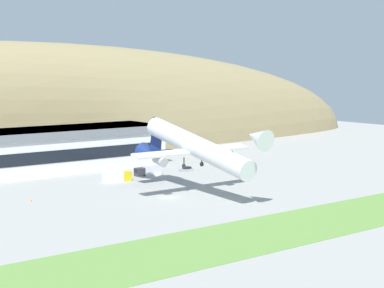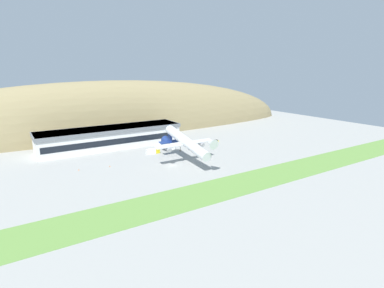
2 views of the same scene
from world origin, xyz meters
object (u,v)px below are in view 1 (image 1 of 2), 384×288
cargo_airplane (195,147)px  service_car_1 (243,162)px  terminal_building (21,149)px  traffic_cone_1 (31,200)px  service_car_0 (186,169)px  fuel_truck (117,177)px  box_truck (148,170)px

cargo_airplane → service_car_1: cargo_airplane is taller
terminal_building → traffic_cone_1: (-13.84, -39.78, -7.06)m
traffic_cone_1 → cargo_airplane: bearing=-23.3°
service_car_0 → traffic_cone_1: 57.46m
service_car_1 → fuel_truck: fuel_truck is taller
terminal_building → fuel_truck: bearing=-61.3°
service_car_0 → fuel_truck: (-26.20, -2.70, 0.87)m
cargo_airplane → service_car_1: (43.43, 30.80, -11.17)m
cargo_airplane → service_car_0: cargo_airplane is taller
cargo_airplane → terminal_building: bearing=112.3°
cargo_airplane → box_truck: cargo_airplane is taller
service_car_0 → service_car_1: (24.29, 1.40, 0.02)m
service_car_1 → box_truck: 37.50m
terminal_building → cargo_airplane: size_ratio=1.79×
fuel_truck → box_truck: 13.54m
service_car_1 → box_truck: box_truck is taller
fuel_truck → service_car_0: bearing=5.9°
service_car_1 → box_truck: (-37.49, -0.29, 0.80)m
terminal_building → cargo_airplane: bearing=-67.7°
box_truck → traffic_cone_1: box_truck is taller
service_car_0 → box_truck: box_truck is taller
cargo_airplane → fuel_truck: (-7.05, 26.70, -10.32)m
service_car_1 → traffic_cone_1: service_car_1 is taller
service_car_1 → fuel_truck: 50.66m
service_car_0 → box_truck: bearing=175.2°
terminal_building → service_car_1: 71.08m
terminal_building → traffic_cone_1: terminal_building is taller
cargo_airplane → service_car_1: size_ratio=13.42×
terminal_building → box_truck: bearing=-41.1°
terminal_building → box_truck: 38.64m
service_car_0 → box_truck: (-13.20, 1.11, 0.82)m
terminal_building → cargo_airplane: (22.84, -55.60, 4.43)m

